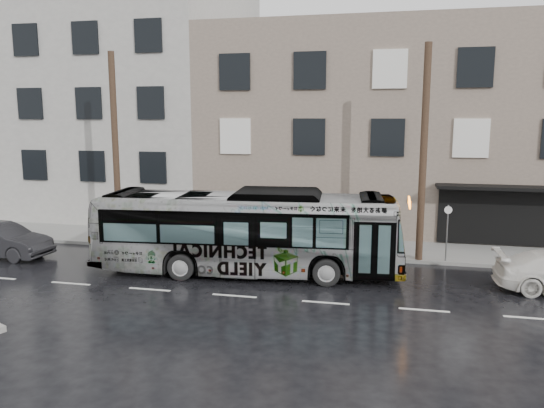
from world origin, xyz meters
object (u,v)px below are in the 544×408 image
at_px(bus, 247,232).
at_px(utility_pole_front, 423,154).
at_px(dark_sedan, 1,241).
at_px(sign_post, 447,233).
at_px(utility_pole_rear, 116,150).

bearing_deg(bus, utility_pole_front, -70.77).
bearing_deg(dark_sedan, sign_post, -76.83).
relative_size(utility_pole_front, dark_sedan, 1.98).
xyz_separation_m(utility_pole_rear, bus, (7.22, -3.07, -2.96)).
height_order(utility_pole_front, utility_pole_rear, same).
relative_size(sign_post, bus, 0.20).
bearing_deg(bus, utility_pole_rear, 61.89).
relative_size(utility_pole_front, utility_pole_rear, 1.00).
bearing_deg(utility_pole_front, utility_pole_rear, 180.00).
relative_size(sign_post, dark_sedan, 0.53).
xyz_separation_m(bus, dark_sedan, (-11.30, 0.00, -0.94)).
distance_m(utility_pole_rear, bus, 8.39).
distance_m(utility_pole_front, sign_post, 3.48).
relative_size(utility_pole_rear, sign_post, 3.75).
bearing_deg(utility_pole_rear, bus, -23.01).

